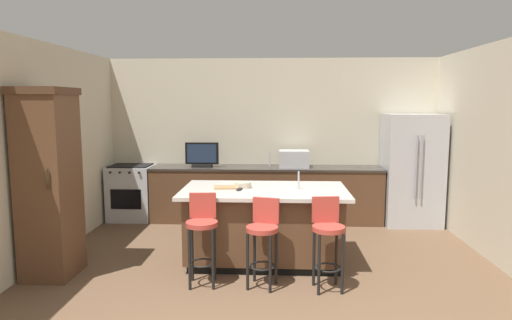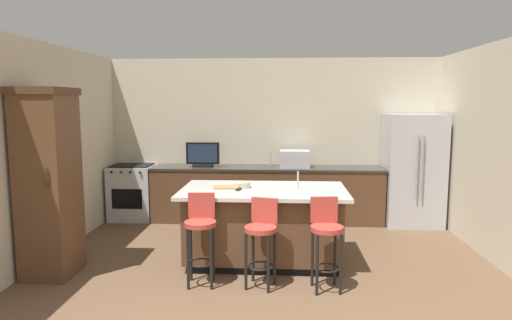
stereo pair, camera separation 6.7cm
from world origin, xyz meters
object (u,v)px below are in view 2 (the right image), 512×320
at_px(cabinet_tower, 49,179).
at_px(fruit_bowl, 242,185).
at_px(range_oven, 133,192).
at_px(bar_stool_left, 201,231).
at_px(cutting_board, 225,187).
at_px(bar_stool_right, 326,235).
at_px(kitchen_island, 264,225).
at_px(cell_phone, 231,187).
at_px(bar_stool_center, 261,235).
at_px(tv_monitor, 203,156).
at_px(tv_remote, 239,189).
at_px(refrigerator, 413,170).
at_px(microwave, 295,159).

height_order(cabinet_tower, fruit_bowl, cabinet_tower).
bearing_deg(range_oven, bar_stool_left, -58.22).
distance_m(fruit_bowl, cutting_board, 0.21).
bearing_deg(bar_stool_right, kitchen_island, 123.40).
bearing_deg(range_oven, kitchen_island, -40.04).
bearing_deg(cell_phone, bar_stool_right, -60.31).
xyz_separation_m(cabinet_tower, bar_stool_center, (2.40, -0.19, -0.54)).
bearing_deg(bar_stool_right, fruit_bowl, 130.77).
relative_size(cabinet_tower, bar_stool_left, 2.16).
height_order(bar_stool_right, cell_phone, bar_stool_right).
bearing_deg(fruit_bowl, bar_stool_left, -115.85).
relative_size(range_oven, bar_stool_center, 0.98).
relative_size(cabinet_tower, bar_stool_center, 2.25).
xyz_separation_m(tv_monitor, tv_remote, (0.79, -1.95, -0.17)).
xyz_separation_m(cabinet_tower, bar_stool_left, (1.74, -0.17, -0.51)).
relative_size(refrigerator, range_oven, 1.92).
relative_size(tv_monitor, cutting_board, 1.84).
height_order(fruit_bowl, cell_phone, fruit_bowl).
xyz_separation_m(refrigerator, fruit_bowl, (-2.58, -1.81, 0.06)).
height_order(tv_monitor, cutting_board, tv_monitor).
bearing_deg(fruit_bowl, refrigerator, 35.10).
height_order(cabinet_tower, tv_monitor, cabinet_tower).
height_order(range_oven, bar_stool_left, bar_stool_left).
relative_size(microwave, bar_stool_right, 0.50).
bearing_deg(microwave, bar_stool_center, -98.88).
distance_m(cell_phone, tv_remote, 0.21).
xyz_separation_m(bar_stool_center, fruit_bowl, (-0.27, 0.81, 0.39)).
bearing_deg(cell_phone, range_oven, 114.67).
relative_size(refrigerator, cabinet_tower, 0.84).
height_order(bar_stool_center, bar_stool_right, bar_stool_right).
relative_size(tv_monitor, bar_stool_left, 0.55).
relative_size(cell_phone, tv_remote, 0.88).
distance_m(microwave, bar_stool_center, 2.75).
height_order(kitchen_island, fruit_bowl, fruit_bowl).
distance_m(bar_stool_right, fruit_bowl, 1.33).
height_order(range_oven, cabinet_tower, cabinet_tower).
relative_size(range_oven, fruit_bowl, 4.62).
bearing_deg(fruit_bowl, cabinet_tower, -163.79).
height_order(refrigerator, cell_phone, refrigerator).
relative_size(range_oven, microwave, 1.93).
distance_m(microwave, bar_stool_left, 2.90).
distance_m(kitchen_island, cabinet_tower, 2.53).
xyz_separation_m(refrigerator, cabinet_tower, (-4.70, -2.43, 0.21)).
distance_m(bar_stool_left, tv_remote, 0.82).
height_order(cabinet_tower, microwave, cabinet_tower).
xyz_separation_m(microwave, tv_remote, (-0.72, -2.00, -0.12)).
xyz_separation_m(bar_stool_center, tv_remote, (-0.30, 0.68, 0.36)).
xyz_separation_m(microwave, cutting_board, (-0.90, -1.89, -0.12)).
relative_size(kitchen_island, cutting_board, 6.77).
bearing_deg(bar_stool_left, range_oven, 117.34).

